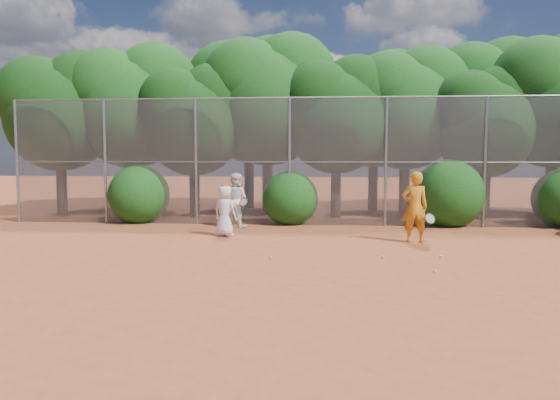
{
  "coord_description": "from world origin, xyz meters",
  "views": [
    {
      "loc": [
        0.17,
        -11.18,
        2.3
      ],
      "look_at": [
        -1.0,
        2.5,
        1.1
      ],
      "focal_mm": 35.0,
      "sensor_mm": 36.0,
      "label": 1
    }
  ],
  "objects": [
    {
      "name": "ball_2",
      "position": [
        2.25,
        -0.71,
        0.03
      ],
      "size": [
        0.07,
        0.07,
        0.07
      ],
      "primitive_type": "sphere",
      "color": "#ABD126",
      "rests_on": "ground"
    },
    {
      "name": "tree_3",
      "position": [
        -1.94,
        8.84,
        4.4
      ],
      "size": [
        4.89,
        4.26,
        6.7
      ],
      "color": "black",
      "rests_on": "ground"
    },
    {
      "name": "tree_5",
      "position": [
        3.06,
        9.04,
        4.05
      ],
      "size": [
        4.51,
        3.92,
        6.17
      ],
      "color": "black",
      "rests_on": "ground"
    },
    {
      "name": "ball_4",
      "position": [
        -1.02,
        0.36,
        0.03
      ],
      "size": [
        0.07,
        0.07,
        0.07
      ],
      "primitive_type": "sphere",
      "color": "#ABD126",
      "rests_on": "ground"
    },
    {
      "name": "tree_0",
      "position": [
        -9.44,
        8.04,
        3.93
      ],
      "size": [
        4.38,
        3.81,
        6.0
      ],
      "color": "black",
      "rests_on": "ground"
    },
    {
      "name": "bush_2",
      "position": [
        4.0,
        6.3,
        1.1
      ],
      "size": [
        2.2,
        2.2,
        2.2
      ],
      "primitive_type": "sphere",
      "color": "#104010",
      "rests_on": "ground"
    },
    {
      "name": "ball_5",
      "position": [
        2.63,
        3.06,
        0.03
      ],
      "size": [
        0.07,
        0.07,
        0.07
      ],
      "primitive_type": "sphere",
      "color": "#ABD126",
      "rests_on": "ground"
    },
    {
      "name": "tree_1",
      "position": [
        -6.94,
        8.54,
        4.16
      ],
      "size": [
        4.64,
        4.03,
        6.35
      ],
      "color": "black",
      "rests_on": "ground"
    },
    {
      "name": "ground",
      "position": [
        0.0,
        0.0,
        0.0
      ],
      "size": [
        80.0,
        80.0,
        0.0
      ],
      "primitive_type": "plane",
      "color": "#994322",
      "rests_on": "ground"
    },
    {
      "name": "tree_10",
      "position": [
        -2.93,
        11.05,
        4.63
      ],
      "size": [
        5.15,
        4.48,
        7.06
      ],
      "color": "black",
      "rests_on": "ground"
    },
    {
      "name": "fence_back",
      "position": [
        -0.12,
        6.0,
        2.05
      ],
      "size": [
        20.05,
        0.09,
        4.03
      ],
      "color": "gray",
      "rests_on": "ground"
    },
    {
      "name": "tree_11",
      "position": [
        2.06,
        10.64,
        4.16
      ],
      "size": [
        4.64,
        4.03,
        6.35
      ],
      "color": "black",
      "rests_on": "ground"
    },
    {
      "name": "tree_6",
      "position": [
        5.55,
        8.03,
        3.47
      ],
      "size": [
        3.86,
        3.36,
        5.29
      ],
      "color": "black",
      "rests_on": "ground"
    },
    {
      "name": "tree_9",
      "position": [
        -7.94,
        10.84,
        4.34
      ],
      "size": [
        4.83,
        4.2,
        6.62
      ],
      "color": "black",
      "rests_on": "ground"
    },
    {
      "name": "bush_0",
      "position": [
        -6.0,
        6.3,
        1.0
      ],
      "size": [
        2.0,
        2.0,
        2.0
      ],
      "primitive_type": "sphere",
      "color": "#104010",
      "rests_on": "ground"
    },
    {
      "name": "player_white",
      "position": [
        -2.62,
        5.4,
        0.83
      ],
      "size": [
        1.01,
        0.93,
        1.67
      ],
      "rotation": [
        0.0,
        0.0,
        2.68
      ],
      "color": "white",
      "rests_on": "ground"
    },
    {
      "name": "ball_3",
      "position": [
        2.66,
        0.81,
        0.03
      ],
      "size": [
        0.07,
        0.07,
        0.07
      ],
      "primitive_type": "sphere",
      "color": "#ABD126",
      "rests_on": "ground"
    },
    {
      "name": "tree_4",
      "position": [
        0.55,
        8.24,
        3.76
      ],
      "size": [
        4.19,
        3.64,
        5.73
      ],
      "color": "black",
      "rests_on": "ground"
    },
    {
      "name": "ball_1",
      "position": [
        2.74,
        3.01,
        0.03
      ],
      "size": [
        0.07,
        0.07,
        0.07
      ],
      "primitive_type": "sphere",
      "color": "#ABD126",
      "rests_on": "ground"
    },
    {
      "name": "tree_7",
      "position": [
        8.06,
        8.64,
        4.28
      ],
      "size": [
        4.77,
        4.14,
        6.53
      ],
      "color": "black",
      "rests_on": "ground"
    },
    {
      "name": "ball_0",
      "position": [
        1.41,
        0.68,
        0.03
      ],
      "size": [
        0.07,
        0.07,
        0.07
      ],
      "primitive_type": "sphere",
      "color": "#ABD126",
      "rests_on": "ground"
    },
    {
      "name": "player_teen",
      "position": [
        -2.6,
        3.48,
        0.72
      ],
      "size": [
        0.82,
        0.7,
        1.44
      ],
      "rotation": [
        0.0,
        0.0,
        2.7
      ],
      "color": "silver",
      "rests_on": "ground"
    },
    {
      "name": "tree_2",
      "position": [
        -4.45,
        7.83,
        3.58
      ],
      "size": [
        3.99,
        3.47,
        5.47
      ],
      "color": "black",
      "rests_on": "ground"
    },
    {
      "name": "player_yellow",
      "position": [
        2.41,
        2.85,
        0.91
      ],
      "size": [
        0.86,
        0.57,
        1.82
      ],
      "rotation": [
        0.0,
        0.0,
        3.2
      ],
      "color": "#C77C17",
      "rests_on": "ground"
    },
    {
      "name": "bush_1",
      "position": [
        -1.0,
        6.3,
        0.9
      ],
      "size": [
        1.8,
        1.8,
        1.8
      ],
      "primitive_type": "sphere",
      "color": "#104010",
      "rests_on": "ground"
    },
    {
      "name": "tree_12",
      "position": [
        6.56,
        11.24,
        4.51
      ],
      "size": [
        5.02,
        4.37,
        6.88
      ],
      "color": "black",
      "rests_on": "ground"
    }
  ]
}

